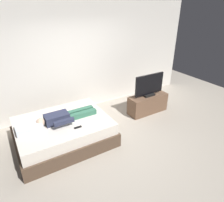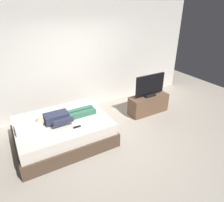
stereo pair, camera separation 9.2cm
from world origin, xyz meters
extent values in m
plane|color=#ADA393|center=(0.00, 0.00, 0.00)|extent=(10.00, 10.00, 0.00)
cube|color=silver|center=(0.40, 1.90, 1.40)|extent=(6.40, 0.10, 2.80)
cube|color=brown|center=(-0.89, 0.58, 0.15)|extent=(1.94, 1.51, 0.30)
cube|color=silver|center=(-0.89, 0.58, 0.42)|extent=(1.86, 1.43, 0.24)
cube|color=white|center=(-1.54, 0.58, 0.60)|extent=(0.48, 0.34, 0.12)
cube|color=#2D334C|center=(-0.99, 0.60, 0.63)|extent=(0.48, 0.28, 0.18)
sphere|color=beige|center=(-1.32, 0.60, 0.63)|extent=(0.18, 0.18, 0.18)
cube|color=#387056|center=(-0.45, 0.52, 0.60)|extent=(0.60, 0.11, 0.11)
cube|color=#387056|center=(-0.45, 0.68, 0.60)|extent=(0.60, 0.11, 0.11)
cube|color=#2D334C|center=(-0.93, 0.32, 0.67)|extent=(0.40, 0.08, 0.08)
cube|color=black|center=(-0.71, 0.18, 0.55)|extent=(0.15, 0.04, 0.02)
cube|color=brown|center=(1.52, 0.69, 0.25)|extent=(1.10, 0.40, 0.50)
cube|color=black|center=(1.52, 0.69, 0.53)|extent=(0.32, 0.20, 0.05)
cube|color=black|center=(1.52, 0.69, 0.82)|extent=(0.88, 0.05, 0.54)
camera|label=1|loc=(-1.82, -2.98, 2.76)|focal=32.10mm
camera|label=2|loc=(-1.74, -3.02, 2.76)|focal=32.10mm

